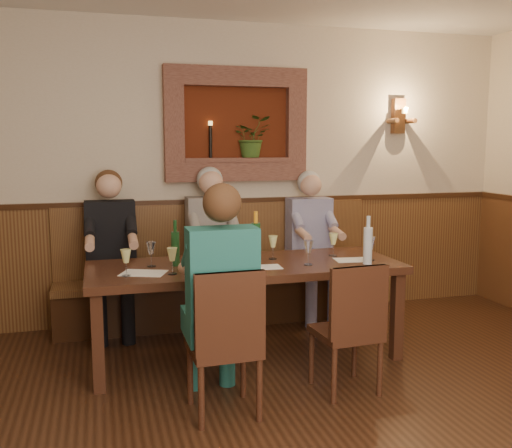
{
  "coord_description": "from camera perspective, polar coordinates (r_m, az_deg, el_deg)",
  "views": [
    {
      "loc": [
        -1.08,
        -2.34,
        1.67
      ],
      "look_at": [
        0.1,
        1.9,
        1.05
      ],
      "focal_mm": 40.0,
      "sensor_mm": 36.0,
      "label": 1
    }
  ],
  "objects": [
    {
      "name": "chair_near_left",
      "position": [
        3.65,
        -3.2,
        -14.52
      ],
      "size": [
        0.43,
        0.43,
        0.94
      ],
      "rotation": [
        0.0,
        0.0,
        0.03
      ],
      "color": "#34180F",
      "rests_on": "ground"
    },
    {
      "name": "wine_glass_7",
      "position": [
        4.09,
        -2.41,
        -3.62
      ],
      "size": [
        0.08,
        0.08,
        0.19
      ],
      "primitive_type": null,
      "color": "#E3E78A",
      "rests_on": "dining_table"
    },
    {
      "name": "wall_sconce",
      "position": [
        6.07,
        14.13,
        10.35
      ],
      "size": [
        0.25,
        0.2,
        0.35
      ],
      "color": "#512C17",
      "rests_on": "ground"
    },
    {
      "name": "bench",
      "position": [
        5.42,
        -3.58,
        -6.34
      ],
      "size": [
        3.0,
        0.45,
        1.11
      ],
      "color": "#381E0F",
      "rests_on": "ground"
    },
    {
      "name": "wine_glass_1",
      "position": [
        4.75,
        7.74,
        -2.05
      ],
      "size": [
        0.08,
        0.08,
        0.19
      ],
      "primitive_type": null,
      "color": "#E3E78A",
      "rests_on": "dining_table"
    },
    {
      "name": "spittoon_bucket",
      "position": [
        4.2,
        -3.8,
        -3.04
      ],
      "size": [
        0.22,
        0.22,
        0.23
      ],
      "primitive_type": "cylinder",
      "rotation": [
        0.0,
        0.0,
        -0.06
      ],
      "color": "red",
      "rests_on": "dining_table"
    },
    {
      "name": "wine_glass_3",
      "position": [
        4.62,
        11.38,
        -2.43
      ],
      "size": [
        0.08,
        0.08,
        0.19
      ],
      "primitive_type": null,
      "color": "white",
      "rests_on": "dining_table"
    },
    {
      "name": "person_bench_right",
      "position": [
        5.51,
        5.6,
        -3.38
      ],
      "size": [
        0.42,
        0.51,
        1.42
      ],
      "color": "navy",
      "rests_on": "ground"
    },
    {
      "name": "wainscoting",
      "position": [
        2.8,
        8.8,
        -14.86
      ],
      "size": [
        6.02,
        6.02,
        1.15
      ],
      "color": "#512C17",
      "rests_on": "ground"
    },
    {
      "name": "dining_table",
      "position": [
        4.45,
        -1.07,
        -4.93
      ],
      "size": [
        2.4,
        0.9,
        0.75
      ],
      "color": "#34180F",
      "rests_on": "ground"
    },
    {
      "name": "person_chair_front",
      "position": [
        3.65,
        -3.67,
        -9.11
      ],
      "size": [
        0.43,
        0.52,
        1.44
      ],
      "color": "#194A59",
      "rests_on": "ground"
    },
    {
      "name": "person_bench_mid",
      "position": [
        5.24,
        -4.35,
        -3.71
      ],
      "size": [
        0.44,
        0.54,
        1.46
      ],
      "color": "#534E4C",
      "rests_on": "ground"
    },
    {
      "name": "wine_glass_2",
      "position": [
        4.1,
        -8.38,
        -3.68
      ],
      "size": [
        0.08,
        0.08,
        0.19
      ],
      "primitive_type": null,
      "color": "#E3E78A",
      "rests_on": "dining_table"
    },
    {
      "name": "person_bench_left",
      "position": [
        5.14,
        -14.21,
        -4.24
      ],
      "size": [
        0.43,
        0.53,
        1.45
      ],
      "color": "black",
      "rests_on": "ground"
    },
    {
      "name": "tasting_sheet_a",
      "position": [
        4.18,
        -11.18,
        -4.83
      ],
      "size": [
        0.37,
        0.32,
        0.0
      ],
      "primitive_type": "cube",
      "rotation": [
        0.0,
        0.0,
        -0.39
      ],
      "color": "white",
      "rests_on": "dining_table"
    },
    {
      "name": "tasting_sheet_d",
      "position": [
        4.09,
        -4.62,
        -5.0
      ],
      "size": [
        0.36,
        0.3,
        0.0
      ],
      "primitive_type": "cube",
      "rotation": [
        0.0,
        0.0,
        0.29
      ],
      "color": "white",
      "rests_on": "dining_table"
    },
    {
      "name": "wine_bottle_green_a",
      "position": [
        4.45,
        -0.02,
        -1.75
      ],
      "size": [
        0.09,
        0.09,
        0.4
      ],
      "rotation": [
        0.0,
        0.0,
        0.27
      ],
      "color": "#19471E",
      "rests_on": "dining_table"
    },
    {
      "name": "room_shell",
      "position": [
        2.59,
        9.44,
        12.71
      ],
      "size": [
        6.04,
        6.04,
        2.82
      ],
      "color": "beige",
      "rests_on": "ground"
    },
    {
      "name": "wine_glass_0",
      "position": [
        4.3,
        -1.71,
        -3.04
      ],
      "size": [
        0.08,
        0.08,
        0.19
      ],
      "primitive_type": null,
      "color": "#E3E78A",
      "rests_on": "dining_table"
    },
    {
      "name": "chair_near_right",
      "position": [
        4.01,
        9.03,
        -12.68
      ],
      "size": [
        0.42,
        0.42,
        0.9
      ],
      "rotation": [
        0.0,
        0.0,
        0.07
      ],
      "color": "#34180F",
      "rests_on": "ground"
    },
    {
      "name": "wine_bottle_green_b",
      "position": [
        4.37,
        -8.06,
        -2.34
      ],
      "size": [
        0.07,
        0.07,
        0.35
      ],
      "rotation": [
        0.0,
        0.0,
        0.07
      ],
      "color": "#19471E",
      "rests_on": "dining_table"
    },
    {
      "name": "wine_glass_4",
      "position": [
        4.59,
        1.7,
        -2.35
      ],
      "size": [
        0.08,
        0.08,
        0.19
      ],
      "primitive_type": null,
      "color": "#E3E78A",
      "rests_on": "dining_table"
    },
    {
      "name": "water_bottle",
      "position": [
        4.48,
        11.12,
        -2.02
      ],
      "size": [
        0.08,
        0.08,
        0.37
      ],
      "rotation": [
        0.0,
        0.0,
        0.18
      ],
      "color": "silver",
      "rests_on": "dining_table"
    },
    {
      "name": "tasting_sheet_c",
      "position": [
        4.62,
        9.5,
        -3.56
      ],
      "size": [
        0.28,
        0.22,
        0.0
      ],
      "primitive_type": "cube",
      "rotation": [
        0.0,
        0.0,
        -0.14
      ],
      "color": "white",
      "rests_on": "dining_table"
    },
    {
      "name": "wine_glass_5",
      "position": [
        4.38,
        5.26,
        -2.89
      ],
      "size": [
        0.08,
        0.08,
        0.19
      ],
      "primitive_type": null,
      "color": "white",
      "rests_on": "dining_table"
    },
    {
      "name": "tasting_sheet_b",
      "position": [
        4.3,
        0.89,
        -4.33
      ],
      "size": [
        0.26,
        0.19,
        0.0
      ],
      "primitive_type": "cube",
      "rotation": [
        0.0,
        0.0,
        -0.07
      ],
      "color": "white",
      "rests_on": "dining_table"
    },
    {
      "name": "wine_glass_6",
      "position": [
        4.1,
        -12.86,
        -3.81
      ],
      "size": [
        0.08,
        0.08,
        0.19
      ],
      "primitive_type": null,
      "color": "#E3E78A",
      "rests_on": "dining_table"
    },
    {
      "name": "wine_glass_8",
      "position": [
        4.38,
        -10.45,
        -2.98
      ],
      "size": [
        0.08,
        0.08,
        0.19
      ],
      "primitive_type": null,
      "color": "white",
      "rests_on": "dining_table"
    },
    {
      "name": "wall_niche",
      "position": [
        5.45,
        -1.54,
        9.44
      ],
      "size": [
        1.36,
        0.3,
        1.06
      ],
      "color": "#531C0B",
      "rests_on": "ground"
    }
  ]
}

